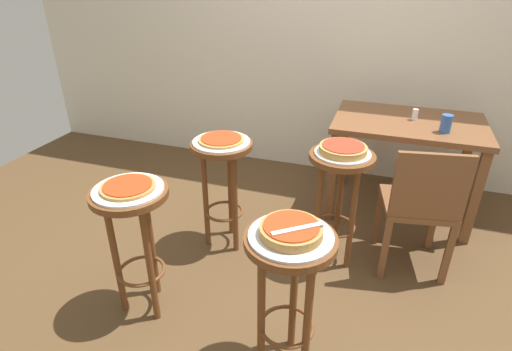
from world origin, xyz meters
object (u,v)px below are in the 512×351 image
(pizza_middle, at_px, (128,187))
(serving_plate_foreground, at_px, (291,236))
(stool_middle, at_px, (134,225))
(stool_leftside, at_px, (223,171))
(pizza_rear, at_px, (343,149))
(cup_near_edge, at_px, (446,124))
(pizza_server_knife, at_px, (298,229))
(dining_table, at_px, (407,135))
(serving_plate_middle, at_px, (128,189))
(pizza_leftside, at_px, (221,139))
(stool_rear, at_px, (339,184))
(pizza_foreground, at_px, (291,230))
(condiment_shaker, at_px, (415,115))
(serving_plate_leftside, at_px, (221,142))
(stool_foreground, at_px, (289,275))
(wooden_chair, at_px, (420,205))
(serving_plate_rear, at_px, (343,153))

(pizza_middle, bearing_deg, serving_plate_foreground, -7.88)
(stool_middle, distance_m, pizza_middle, 0.22)
(stool_leftside, xyz_separation_m, pizza_rear, (0.73, 0.07, 0.23))
(cup_near_edge, distance_m, pizza_server_knife, 1.63)
(dining_table, bearing_deg, serving_plate_middle, -130.15)
(pizza_leftside, height_order, stool_rear, pizza_leftside)
(pizza_foreground, distance_m, pizza_rear, 0.89)
(pizza_middle, distance_m, condiment_shaker, 2.05)
(serving_plate_leftside, height_order, pizza_rear, pizza_rear)
(stool_foreground, distance_m, serving_plate_leftside, 1.07)
(dining_table, bearing_deg, wooden_chair, -81.72)
(pizza_leftside, bearing_deg, serving_plate_rear, 5.17)
(condiment_shaker, bearing_deg, pizza_server_knife, -104.85)
(cup_near_edge, bearing_deg, stool_rear, -134.36)
(stool_middle, bearing_deg, pizza_foreground, -7.88)
(pizza_foreground, height_order, wooden_chair, wooden_chair)
(pizza_rear, bearing_deg, stool_middle, -140.37)
(pizza_middle, height_order, pizza_leftside, same)
(stool_foreground, relative_size, pizza_foreground, 2.92)
(serving_plate_foreground, xyz_separation_m, pizza_rear, (0.08, 0.88, 0.03))
(pizza_rear, bearing_deg, pizza_leftside, -174.83)
(pizza_foreground, height_order, cup_near_edge, cup_near_edge)
(pizza_foreground, bearing_deg, condiment_shaker, 74.03)
(stool_foreground, xyz_separation_m, cup_near_edge, (0.67, 1.48, 0.25))
(pizza_rear, bearing_deg, stool_rear, 0.00)
(pizza_middle, distance_m, wooden_chair, 1.65)
(serving_plate_foreground, relative_size, cup_near_edge, 2.90)
(stool_rear, xyz_separation_m, dining_table, (0.37, 0.77, 0.07))
(pizza_middle, relative_size, stool_rear, 0.35)
(pizza_foreground, xyz_separation_m, serving_plate_rear, (0.08, 0.88, -0.03))
(cup_near_edge, bearing_deg, dining_table, 141.95)
(cup_near_edge, bearing_deg, pizza_middle, -137.90)
(serving_plate_rear, bearing_deg, stool_rear, 0.00)
(stool_foreground, bearing_deg, serving_plate_leftside, 128.55)
(pizza_middle, bearing_deg, cup_near_edge, 42.10)
(stool_leftside, height_order, pizza_server_knife, pizza_server_knife)
(stool_leftside, xyz_separation_m, cup_near_edge, (1.32, 0.67, 0.25))
(wooden_chair, bearing_deg, serving_plate_leftside, -174.35)
(pizza_rear, xyz_separation_m, wooden_chair, (0.47, 0.05, -0.32))
(stool_foreground, relative_size, serving_plate_middle, 2.18)
(stool_foreground, distance_m, pizza_middle, 0.88)
(serving_plate_middle, height_order, stool_rear, serving_plate_middle)
(serving_plate_foreground, height_order, pizza_foreground, pizza_foreground)
(stool_middle, relative_size, stool_leftside, 1.00)
(stool_rear, bearing_deg, stool_foreground, -95.30)
(stool_middle, relative_size, serving_plate_middle, 2.18)
(stool_foreground, distance_m, pizza_server_knife, 0.26)
(serving_plate_rear, xyz_separation_m, condiment_shaker, (0.40, 0.79, 0.02))
(serving_plate_leftside, relative_size, pizza_server_knife, 1.62)
(serving_plate_foreground, xyz_separation_m, condiment_shaker, (0.48, 1.68, 0.02))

